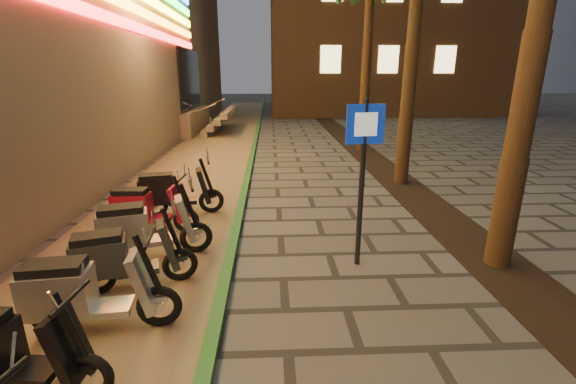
{
  "coord_description": "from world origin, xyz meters",
  "views": [
    {
      "loc": [
        -0.17,
        -3.66,
        3.06
      ],
      "look_at": [
        0.1,
        2.38,
        1.2
      ],
      "focal_mm": 24.0,
      "sensor_mm": 36.0,
      "label": 1
    }
  ],
  "objects_px": {
    "scooter_5": "(83,293)",
    "scooter_9": "(171,192)",
    "scooter_7": "(142,229)",
    "scooter_8": "(145,208)",
    "scooter_4": "(3,352)",
    "scooter_6": "(120,258)",
    "pedestrian_sign": "(363,162)"
  },
  "relations": [
    {
      "from": "pedestrian_sign",
      "to": "scooter_6",
      "type": "xyz_separation_m",
      "value": [
        -3.62,
        -0.66,
        -1.23
      ]
    },
    {
      "from": "scooter_4",
      "to": "scooter_8",
      "type": "distance_m",
      "value": 4.11
    },
    {
      "from": "scooter_4",
      "to": "scooter_6",
      "type": "bearing_deg",
      "value": 83.39
    },
    {
      "from": "scooter_4",
      "to": "scooter_6",
      "type": "xyz_separation_m",
      "value": [
        0.4,
        1.93,
        0.01
      ]
    },
    {
      "from": "scooter_7",
      "to": "scooter_8",
      "type": "xyz_separation_m",
      "value": [
        -0.32,
        1.2,
        -0.05
      ]
    },
    {
      "from": "pedestrian_sign",
      "to": "scooter_4",
      "type": "bearing_deg",
      "value": -154.09
    },
    {
      "from": "scooter_4",
      "to": "scooter_6",
      "type": "relative_size",
      "value": 0.98
    },
    {
      "from": "scooter_4",
      "to": "scooter_9",
      "type": "distance_m",
      "value": 5.06
    },
    {
      "from": "scooter_5",
      "to": "scooter_9",
      "type": "bearing_deg",
      "value": 83.12
    },
    {
      "from": "scooter_4",
      "to": "scooter_9",
      "type": "xyz_separation_m",
      "value": [
        0.37,
        5.05,
        0.05
      ]
    },
    {
      "from": "scooter_5",
      "to": "scooter_9",
      "type": "height_order",
      "value": "scooter_9"
    },
    {
      "from": "scooter_4",
      "to": "scooter_5",
      "type": "distance_m",
      "value": 1.01
    },
    {
      "from": "scooter_4",
      "to": "scooter_7",
      "type": "bearing_deg",
      "value": 87.25
    },
    {
      "from": "scooter_4",
      "to": "scooter_9",
      "type": "height_order",
      "value": "scooter_9"
    },
    {
      "from": "scooter_6",
      "to": "scooter_7",
      "type": "distance_m",
      "value": 0.98
    },
    {
      "from": "scooter_5",
      "to": "scooter_6",
      "type": "relative_size",
      "value": 1.06
    },
    {
      "from": "scooter_4",
      "to": "scooter_7",
      "type": "relative_size",
      "value": 0.91
    },
    {
      "from": "scooter_7",
      "to": "scooter_8",
      "type": "relative_size",
      "value": 1.09
    },
    {
      "from": "scooter_6",
      "to": "scooter_8",
      "type": "xyz_separation_m",
      "value": [
        -0.32,
        2.18,
        -0.01
      ]
    },
    {
      "from": "scooter_4",
      "to": "scooter_7",
      "type": "xyz_separation_m",
      "value": [
        0.41,
        2.91,
        0.05
      ]
    },
    {
      "from": "pedestrian_sign",
      "to": "scooter_9",
      "type": "relative_size",
      "value": 1.49
    },
    {
      "from": "scooter_6",
      "to": "scooter_7",
      "type": "xyz_separation_m",
      "value": [
        0.0,
        0.98,
        0.04
      ]
    },
    {
      "from": "scooter_4",
      "to": "scooter_8",
      "type": "xyz_separation_m",
      "value": [
        0.09,
        4.11,
        0.0
      ]
    },
    {
      "from": "pedestrian_sign",
      "to": "scooter_8",
      "type": "height_order",
      "value": "pedestrian_sign"
    },
    {
      "from": "scooter_9",
      "to": "scooter_7",
      "type": "bearing_deg",
      "value": -100.62
    },
    {
      "from": "scooter_7",
      "to": "scooter_4",
      "type": "bearing_deg",
      "value": -113.7
    },
    {
      "from": "scooter_5",
      "to": "scooter_8",
      "type": "distance_m",
      "value": 3.16
    },
    {
      "from": "pedestrian_sign",
      "to": "scooter_8",
      "type": "distance_m",
      "value": 4.4
    },
    {
      "from": "scooter_8",
      "to": "scooter_4",
      "type": "bearing_deg",
      "value": -88.18
    },
    {
      "from": "scooter_8",
      "to": "scooter_9",
      "type": "height_order",
      "value": "scooter_9"
    },
    {
      "from": "scooter_6",
      "to": "scooter_7",
      "type": "relative_size",
      "value": 0.93
    },
    {
      "from": "pedestrian_sign",
      "to": "scooter_6",
      "type": "bearing_deg",
      "value": -176.56
    }
  ]
}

